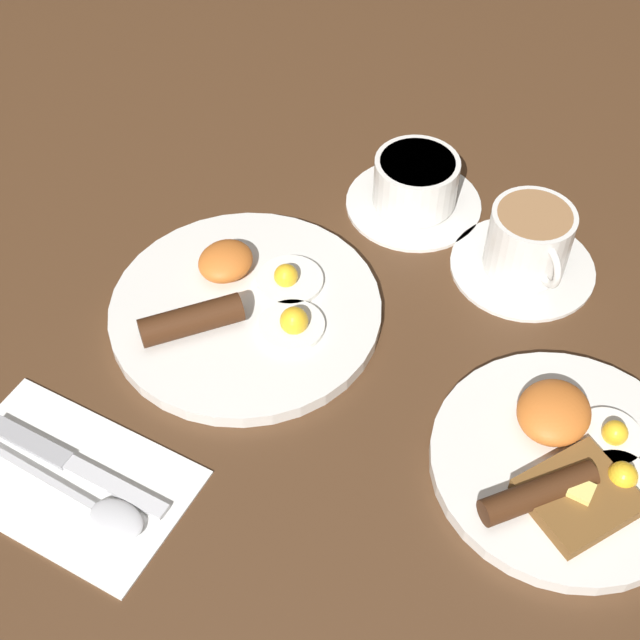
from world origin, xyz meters
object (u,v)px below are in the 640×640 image
object	(u,v)px
teacup_far	(528,246)
spoon	(100,510)
teacup_near	(415,186)
knife	(67,461)
breakfast_plate_near	(244,307)
breakfast_plate_far	(566,461)

from	to	relation	value
teacup_far	spoon	xyz separation A→B (m)	(0.46, -0.19, -0.03)
teacup_near	knife	distance (m)	0.48
breakfast_plate_near	spoon	xyz separation A→B (m)	(0.25, 0.03, -0.00)
breakfast_plate_near	breakfast_plate_far	size ratio (longest dim) A/B	1.15
knife	teacup_far	bearing A→B (deg)	57.48
breakfast_plate_near	spoon	world-z (taller)	breakfast_plate_near
breakfast_plate_near	teacup_far	size ratio (longest dim) A/B	1.79
breakfast_plate_far	spoon	size ratio (longest dim) A/B	1.32
teacup_far	knife	xyz separation A→B (m)	(0.44, -0.25, -0.03)
spoon	breakfast_plate_far	bearing A→B (deg)	36.72
teacup_near	spoon	world-z (taller)	teacup_near
breakfast_plate_near	teacup_far	distance (m)	0.30
breakfast_plate_far	teacup_far	xyz separation A→B (m)	(-0.21, -0.13, 0.02)
breakfast_plate_near	knife	size ratio (longest dim) A/B	1.45
breakfast_plate_far	teacup_far	distance (m)	0.25
breakfast_plate_near	teacup_far	xyz separation A→B (m)	(-0.21, 0.22, 0.02)
teacup_near	knife	world-z (taller)	teacup_near
teacup_far	knife	size ratio (longest dim) A/B	0.81
breakfast_plate_near	teacup_near	bearing A→B (deg)	163.66
breakfast_plate_near	breakfast_plate_far	xyz separation A→B (m)	(0.00, 0.35, 0.00)
breakfast_plate_near	spoon	distance (m)	0.26
breakfast_plate_far	teacup_near	world-z (taller)	teacup_near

